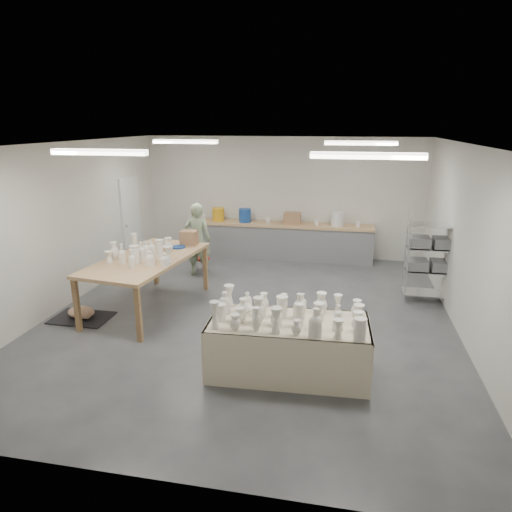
% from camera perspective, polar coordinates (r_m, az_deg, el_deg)
% --- Properties ---
extents(room, '(8.00, 8.02, 3.00)m').
position_cam_1_polar(room, '(7.75, -1.45, 6.89)').
color(room, '#424449').
rests_on(room, ground).
extents(back_counter, '(4.60, 0.60, 1.24)m').
position_cam_1_polar(back_counter, '(11.53, 2.96, 2.08)').
color(back_counter, tan).
rests_on(back_counter, ground).
extents(wire_shelf, '(0.88, 0.48, 1.80)m').
position_cam_1_polar(wire_shelf, '(9.25, 20.92, 0.14)').
color(wire_shelf, silver).
rests_on(wire_shelf, ground).
extents(drying_table, '(2.20, 1.12, 1.13)m').
position_cam_1_polar(drying_table, '(6.35, 4.02, -10.86)').
color(drying_table, olive).
rests_on(drying_table, ground).
extents(work_table, '(1.64, 2.76, 1.32)m').
position_cam_1_polar(work_table, '(8.52, -13.19, -0.13)').
color(work_table, tan).
rests_on(work_table, ground).
extents(rug, '(1.00, 0.70, 0.02)m').
position_cam_1_polar(rug, '(8.70, -20.94, -7.23)').
color(rug, black).
rests_on(rug, ground).
extents(cat, '(0.49, 0.37, 0.21)m').
position_cam_1_polar(cat, '(8.63, -20.94, -6.58)').
color(cat, white).
rests_on(cat, rug).
extents(potter, '(0.61, 0.41, 1.65)m').
position_cam_1_polar(potter, '(10.23, -7.27, 2.07)').
color(potter, '#96AD86').
rests_on(potter, ground).
extents(red_stool, '(0.40, 0.40, 0.32)m').
position_cam_1_polar(red_stool, '(10.62, -6.72, -0.41)').
color(red_stool, '#A92818').
rests_on(red_stool, ground).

